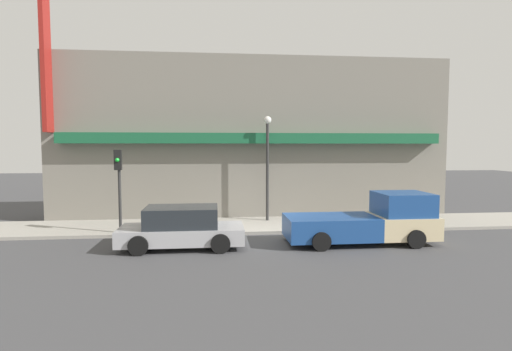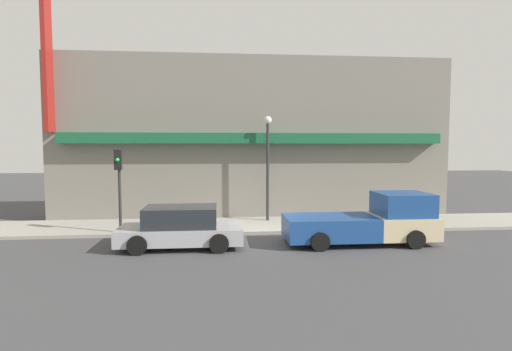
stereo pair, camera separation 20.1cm
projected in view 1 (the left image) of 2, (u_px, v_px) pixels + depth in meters
ground_plane at (263, 235)px, 16.31m from camera, size 80.00×80.00×0.00m
sidewalk at (258, 225)px, 17.98m from camera, size 36.00×3.39×0.13m
building at (251, 138)px, 20.83m from camera, size 19.80×3.80×11.41m
pickup_truck at (370, 221)px, 14.89m from camera, size 5.53×2.16×1.88m
parked_car at (182, 228)px, 14.19m from camera, size 4.37×2.04×1.47m
fire_hydrant at (329, 220)px, 17.07m from camera, size 0.19×0.19×0.65m
street_lamp at (267, 154)px, 18.57m from camera, size 0.36×0.36×4.87m
traffic_light at (119, 176)px, 15.85m from camera, size 0.28×0.42×3.34m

